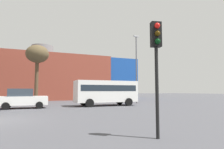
{
  "coord_description": "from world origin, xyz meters",
  "views": [
    {
      "loc": [
        1.82,
        -12.28,
        1.62
      ],
      "look_at": [
        9.57,
        6.15,
        3.32
      ],
      "focal_mm": 30.99,
      "sensor_mm": 36.0,
      "label": 1
    }
  ],
  "objects_px": {
    "street_lamp": "(136,65)",
    "white_bus": "(106,91)",
    "traffic_light_near_right": "(156,52)",
    "parked_car_2": "(23,99)",
    "bare_tree_0": "(37,55)"
  },
  "relations": [
    {
      "from": "street_lamp",
      "to": "white_bus",
      "type": "bearing_deg",
      "value": -155.04
    },
    {
      "from": "traffic_light_near_right",
      "to": "street_lamp",
      "type": "relative_size",
      "value": 0.44
    },
    {
      "from": "traffic_light_near_right",
      "to": "street_lamp",
      "type": "height_order",
      "value": "street_lamp"
    },
    {
      "from": "white_bus",
      "to": "traffic_light_near_right",
      "type": "xyz_separation_m",
      "value": [
        -3.64,
        -14.42,
        1.37
      ]
    },
    {
      "from": "parked_car_2",
      "to": "traffic_light_near_right",
      "type": "relative_size",
      "value": 1.04
    },
    {
      "from": "street_lamp",
      "to": "bare_tree_0",
      "type": "bearing_deg",
      "value": 158.23
    },
    {
      "from": "parked_car_2",
      "to": "bare_tree_0",
      "type": "xyz_separation_m",
      "value": [
        1.32,
        7.5,
        5.45
      ]
    },
    {
      "from": "parked_car_2",
      "to": "street_lamp",
      "type": "relative_size",
      "value": 0.46
    },
    {
      "from": "white_bus",
      "to": "street_lamp",
      "type": "distance_m",
      "value": 6.84
    },
    {
      "from": "white_bus",
      "to": "street_lamp",
      "type": "height_order",
      "value": "street_lamp"
    },
    {
      "from": "parked_car_2",
      "to": "traffic_light_near_right",
      "type": "xyz_separation_m",
      "value": [
        4.7,
        -14.33,
        2.08
      ]
    },
    {
      "from": "traffic_light_near_right",
      "to": "street_lamp",
      "type": "xyz_separation_m",
      "value": [
        8.97,
        16.9,
        2.13
      ]
    },
    {
      "from": "street_lamp",
      "to": "parked_car_2",
      "type": "bearing_deg",
      "value": -169.34
    },
    {
      "from": "traffic_light_near_right",
      "to": "bare_tree_0",
      "type": "relative_size",
      "value": 0.53
    },
    {
      "from": "bare_tree_0",
      "to": "traffic_light_near_right",
      "type": "bearing_deg",
      "value": -81.2
    }
  ]
}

